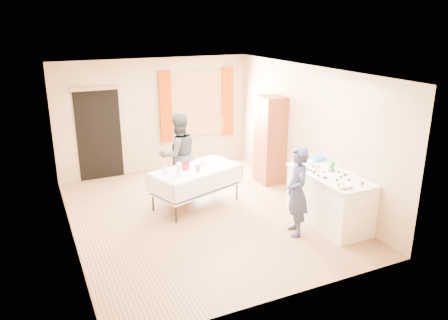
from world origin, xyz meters
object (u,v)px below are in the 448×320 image
counter (329,199)px  cabinet (270,140)px  girl (297,192)px  woman (179,155)px  chair (184,176)px  party_table (196,183)px

counter → cabinet: bearing=87.4°
cabinet → girl: (-0.85, -2.31, -0.19)m
counter → woman: bearing=129.5°
woman → chair: bearing=-137.3°
counter → party_table: 2.48m
party_table → girl: 2.10m
cabinet → girl: 2.47m
party_table → girl: girl is taller
girl → woman: woman is taller
woman → counter: bearing=123.6°
party_table → girl: size_ratio=1.24×
cabinet → chair: size_ratio=1.94×
counter → chair: chair is taller
chair → girl: (1.01, -2.63, 0.46)m
party_table → woman: 0.77m
cabinet → party_table: (-1.93, -0.53, -0.50)m
girl → cabinet: bearing=177.0°
counter → party_table: counter is taller
cabinet → girl: size_ratio=1.26×
girl → party_table: bearing=-131.7°
cabinet → counter: 2.27m
cabinet → counter: (-0.10, -2.21, -0.49)m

